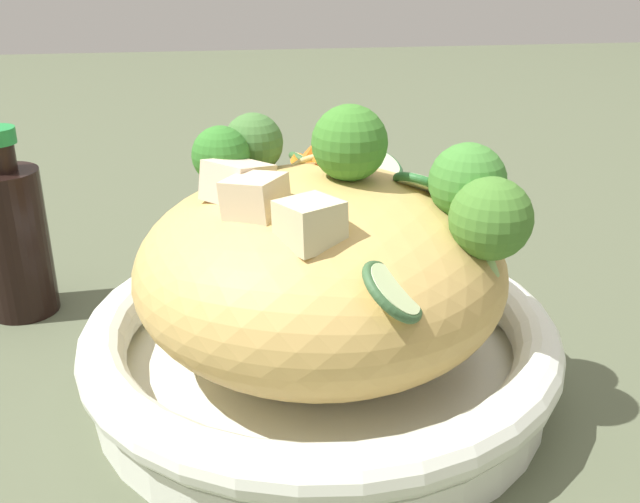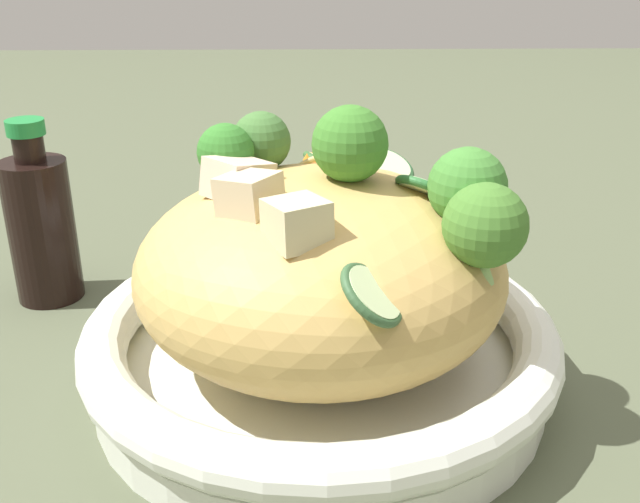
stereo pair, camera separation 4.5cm
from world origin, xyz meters
TOP-DOWN VIEW (x-y plane):
  - ground_plane at (0.00, 0.00)m, footprint 3.00×3.00m
  - serving_bowl at (0.00, 0.00)m, footprint 0.30×0.30m
  - noodle_heap at (-0.00, 0.00)m, footprint 0.23×0.23m
  - broccoli_florets at (0.03, -0.01)m, footprint 0.20×0.15m
  - carrot_coins at (0.00, 0.07)m, footprint 0.04×0.07m
  - zucchini_slices at (0.03, 0.02)m, footprint 0.10×0.24m
  - chicken_chunks at (-0.03, -0.03)m, footprint 0.08×0.10m
  - soy_sauce_bottle at (-0.22, 0.13)m, footprint 0.05×0.05m

SIDE VIEW (x-z plane):
  - ground_plane at x=0.00m, z-range 0.00..0.00m
  - serving_bowl at x=0.00m, z-range 0.00..0.05m
  - soy_sauce_bottle at x=-0.22m, z-range -0.01..0.14m
  - noodle_heap at x=0.00m, z-range 0.02..0.14m
  - zucchini_slices at x=0.03m, z-range 0.10..0.15m
  - carrot_coins at x=0.00m, z-range 0.12..0.15m
  - chicken_chunks at x=-0.03m, z-range 0.12..0.16m
  - broccoli_florets at x=0.03m, z-range 0.10..0.19m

